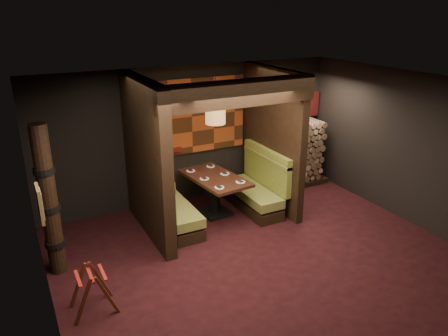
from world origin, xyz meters
TOP-DOWN VIEW (x-y plane):
  - floor at (0.00, 0.00)m, footprint 6.50×5.50m
  - ceiling at (0.00, 0.00)m, footprint 6.50×5.50m
  - wall_back at (0.00, 2.76)m, footprint 6.50×0.02m
  - wall_front at (0.00, -2.76)m, footprint 6.50×0.02m
  - wall_left at (-3.26, 0.00)m, footprint 0.02×5.50m
  - wall_right at (3.26, 0.00)m, footprint 0.02×5.50m
  - partition_left at (-1.35, 1.65)m, footprint 0.20×2.20m
  - partition_right at (1.30, 1.70)m, footprint 0.15×2.10m
  - header_beam at (-0.02, 0.70)m, footprint 2.85×0.18m
  - tapa_back_panel at (-0.02, 2.71)m, footprint 2.40×0.06m
  - tapa_side_panel at (-1.23, 1.82)m, footprint 0.04×1.85m
  - lacquer_shelf at (-0.60, 2.65)m, footprint 0.60×0.12m
  - booth_bench_left at (-0.96, 1.65)m, footprint 0.68×1.60m
  - booth_bench_right at (0.93, 1.65)m, footprint 0.68×1.60m
  - dining_table at (0.04, 1.78)m, footprint 1.01×1.62m
  - place_settings at (0.04, 1.78)m, footprint 0.78×1.28m
  - pendant_lamp at (0.04, 1.73)m, footprint 0.37×0.37m
  - framed_picture at (-3.22, 0.10)m, footprint 0.05×0.36m
  - luggage_rack at (-2.75, -0.13)m, footprint 0.63×0.44m
  - totem_column at (-3.05, 1.10)m, footprint 0.31×0.31m
  - firewood_stack at (2.29, 2.35)m, footprint 1.73×0.70m
  - mosaic_header at (2.29, 2.68)m, footprint 1.83×0.10m
  - bay_front_post at (1.39, 1.96)m, footprint 0.08×0.08m

SIDE VIEW (x-z plane):
  - floor at x=0.00m, z-range -0.02..0.00m
  - luggage_rack at x=-2.75m, z-range 0.00..0.69m
  - booth_bench_left at x=-0.96m, z-range -0.17..0.97m
  - booth_bench_right at x=0.93m, z-range -0.17..0.97m
  - dining_table at x=0.04m, z-range 0.17..0.97m
  - firewood_stack at x=2.29m, z-range 0.00..1.50m
  - place_settings at x=0.04m, z-range 0.80..0.83m
  - lacquer_shelf at x=-0.60m, z-range 1.15..1.21m
  - totem_column at x=-3.05m, z-range -0.01..2.39m
  - wall_back at x=0.00m, z-range 0.00..2.85m
  - wall_front at x=0.00m, z-range 0.00..2.85m
  - wall_left at x=-3.26m, z-range 0.00..2.85m
  - wall_right at x=3.26m, z-range 0.00..2.85m
  - partition_left at x=-1.35m, z-range 0.00..2.85m
  - partition_right at x=1.30m, z-range 0.00..2.85m
  - bay_front_post at x=1.39m, z-range 0.00..2.85m
  - framed_picture at x=-3.22m, z-range 1.39..1.85m
  - mosaic_header at x=2.29m, z-range 1.50..2.06m
  - tapa_back_panel at x=-0.02m, z-range 1.04..2.60m
  - tapa_side_panel at x=-1.23m, z-range 1.12..2.58m
  - pendant_lamp at x=0.04m, z-range 1.63..2.59m
  - header_beam at x=-0.02m, z-range 2.41..2.85m
  - ceiling at x=0.00m, z-range 2.85..2.87m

